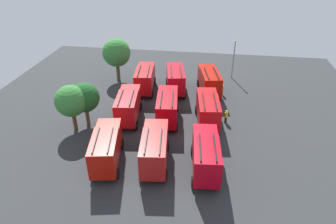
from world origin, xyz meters
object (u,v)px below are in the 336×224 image
at_px(fire_truck_0, 206,154).
at_px(traffic_cone_0, 217,106).
at_px(firefighter_1, 222,90).
at_px(fire_truck_2, 209,81).
at_px(fire_truck_1, 208,109).
at_px(fire_truck_5, 175,79).
at_px(tree_2, 116,53).
at_px(fire_truck_6, 106,147).
at_px(fire_truck_4, 167,106).
at_px(firefighter_0, 226,116).
at_px(fire_truck_3, 155,148).
at_px(fire_truck_7, 128,105).
at_px(fire_truck_8, 145,78).
at_px(tree_1, 85,98).
at_px(lamppost, 234,56).
at_px(tree_0, 71,101).

height_order(fire_truck_0, traffic_cone_0, fire_truck_0).
xyz_separation_m(fire_truck_0, firefighter_1, (17.38, -1.88, -1.25)).
bearing_deg(fire_truck_2, fire_truck_1, 169.20).
relative_size(fire_truck_5, tree_2, 1.09).
bearing_deg(fire_truck_6, fire_truck_2, -39.59).
bearing_deg(fire_truck_4, fire_truck_5, -5.81).
xyz_separation_m(fire_truck_4, fire_truck_5, (8.62, 0.04, 0.00)).
distance_m(fire_truck_1, firefighter_0, 2.69).
xyz_separation_m(fire_truck_3, fire_truck_4, (8.69, 0.00, 0.00)).
bearing_deg(fire_truck_1, tree_2, 46.00).
bearing_deg(fire_truck_1, fire_truck_7, 86.19).
distance_m(fire_truck_3, fire_truck_5, 17.31).
bearing_deg(fire_truck_7, fire_truck_8, -9.22).
bearing_deg(fire_truck_3, tree_1, 50.15).
height_order(fire_truck_7, tree_1, tree_1).
height_order(fire_truck_6, fire_truck_8, same).
relative_size(traffic_cone_0, lamppost, 0.11).
distance_m(fire_truck_3, fire_truck_4, 8.69).
xyz_separation_m(fire_truck_8, lamppost, (6.94, -13.32, 1.65)).
bearing_deg(fire_truck_1, fire_truck_8, 43.80).
bearing_deg(fire_truck_4, lamppost, -35.99).
bearing_deg(fire_truck_8, fire_truck_0, -156.36).
bearing_deg(fire_truck_5, traffic_cone_0, -134.94).
relative_size(fire_truck_2, tree_1, 1.35).
bearing_deg(fire_truck_6, fire_truck_8, -11.48).
bearing_deg(lamppost, tree_1, 133.16).
bearing_deg(firefighter_1, lamppost, -94.12).
bearing_deg(fire_truck_0, tree_1, 60.80).
bearing_deg(fire_truck_8, fire_truck_4, -156.64).
bearing_deg(fire_truck_3, tree_0, 58.48).
bearing_deg(fire_truck_2, fire_truck_4, 138.61).
bearing_deg(lamppost, fire_truck_5, 126.65).
bearing_deg(fire_truck_0, lamppost, -13.33).
bearing_deg(fire_truck_3, fire_truck_7, 24.49).
bearing_deg(fire_truck_5, lamppost, -63.49).
distance_m(fire_truck_7, fire_truck_8, 8.55).
height_order(firefighter_0, lamppost, lamppost).
relative_size(fire_truck_6, lamppost, 1.16).
relative_size(fire_truck_0, tree_1, 1.32).
bearing_deg(firefighter_1, firefighter_0, 102.37).
xyz_separation_m(fire_truck_0, lamppost, (24.05, -3.51, 1.65)).
distance_m(fire_truck_0, lamppost, 24.36).
bearing_deg(fire_truck_8, fire_truck_2, -93.46).
relative_size(fire_truck_0, fire_truck_5, 0.98).
height_order(fire_truck_2, fire_truck_5, same).
bearing_deg(fire_truck_4, fire_truck_8, 23.45).
height_order(fire_truck_4, fire_truck_6, same).
xyz_separation_m(fire_truck_5, firefighter_0, (-7.98, -7.48, -1.17)).
height_order(fire_truck_2, tree_2, tree_2).
distance_m(fire_truck_8, tree_0, 13.44).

